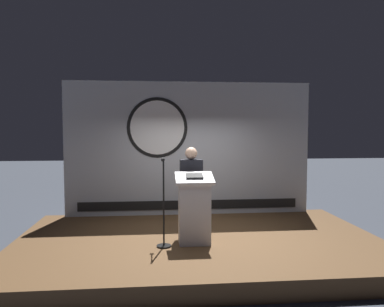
# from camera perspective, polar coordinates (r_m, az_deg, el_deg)

# --- Properties ---
(ground_plane) EXTENTS (40.00, 40.00, 0.00)m
(ground_plane) POSITION_cam_1_polar(r_m,az_deg,el_deg) (6.94, 1.01, -14.98)
(ground_plane) COLOR #383D47
(stage_platform) EXTENTS (6.40, 4.00, 0.30)m
(stage_platform) POSITION_cam_1_polar(r_m,az_deg,el_deg) (6.89, 1.01, -13.80)
(stage_platform) COLOR brown
(stage_platform) RESTS_ON ground
(banner_display) EXTENTS (5.47, 0.12, 2.97)m
(banner_display) POSITION_cam_1_polar(r_m,az_deg,el_deg) (8.41, -0.59, 0.75)
(banner_display) COLOR #B2B7C1
(banner_display) RESTS_ON stage_platform
(podium) EXTENTS (0.64, 0.50, 1.19)m
(podium) POSITION_cam_1_polar(r_m,az_deg,el_deg) (6.38, 0.36, -8.46)
(podium) COLOR silver
(podium) RESTS_ON stage_platform
(speaker_person) EXTENTS (0.40, 0.26, 1.60)m
(speaker_person) POSITION_cam_1_polar(r_m,az_deg,el_deg) (6.81, -0.13, -5.65)
(speaker_person) COLOR black
(speaker_person) RESTS_ON stage_platform
(microphone_stand) EXTENTS (0.24, 0.54, 1.45)m
(microphone_stand) POSITION_cam_1_polar(r_m,az_deg,el_deg) (6.27, -4.32, -9.33)
(microphone_stand) COLOR black
(microphone_stand) RESTS_ON stage_platform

